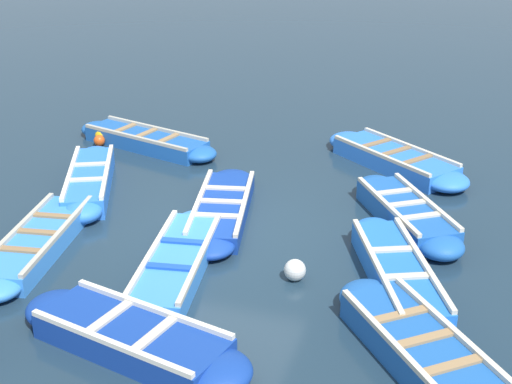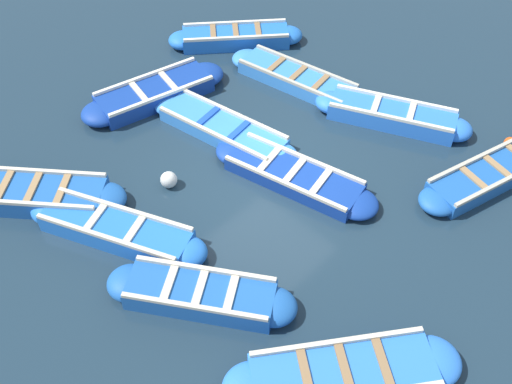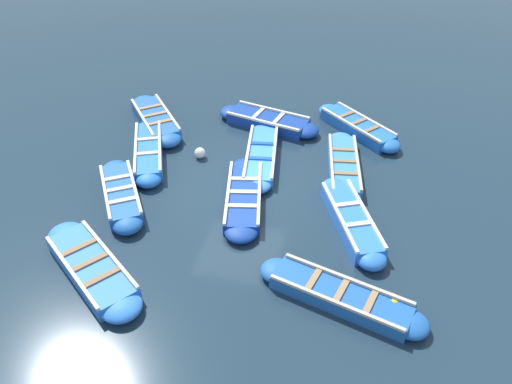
{
  "view_description": "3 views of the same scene",
  "coord_description": "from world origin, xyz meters",
  "views": [
    {
      "loc": [
        -10.59,
        -3.9,
        5.82
      ],
      "look_at": [
        0.86,
        -0.27,
        0.44
      ],
      "focal_mm": 50.0,
      "sensor_mm": 36.0,
      "label": 1
    },
    {
      "loc": [
        5.91,
        -6.42,
        8.89
      ],
      "look_at": [
        0.36,
        -0.67,
        0.29
      ],
      "focal_mm": 42.0,
      "sensor_mm": 36.0,
      "label": 2
    },
    {
      "loc": [
        10.84,
        3.13,
        8.55
      ],
      "look_at": [
        0.24,
        0.56,
        0.16
      ],
      "focal_mm": 35.0,
      "sensor_mm": 36.0,
      "label": 3
    }
  ],
  "objects": [
    {
      "name": "ground_plane",
      "position": [
        0.0,
        0.0,
        0.0
      ],
      "size": [
        120.0,
        120.0,
        0.0
      ],
      "primitive_type": "plane",
      "color": "#1C303F"
    },
    {
      "name": "boat_far_corner",
      "position": [
        3.43,
        3.21,
        0.17
      ],
      "size": [
        1.76,
        3.93,
        0.4
      ],
      "color": "#1E59AD",
      "rests_on": "ground"
    },
    {
      "name": "boat_stern_in",
      "position": [
        -2.79,
        -3.68,
        0.2
      ],
      "size": [
        3.38,
        2.97,
        0.46
      ],
      "color": "#1E59AD",
      "rests_on": "ground"
    },
    {
      "name": "boat_bow_out",
      "position": [
        -3.92,
        3.0,
        0.2
      ],
      "size": [
        2.86,
        3.13,
        0.45
      ],
      "color": "blue",
      "rests_on": "ground"
    },
    {
      "name": "boat_inner_gap",
      "position": [
        0.52,
        0.28,
        0.16
      ],
      "size": [
        3.79,
        1.6,
        0.37
      ],
      "color": "navy",
      "rests_on": "ground"
    },
    {
      "name": "boat_alongside",
      "position": [
        -3.63,
        0.03,
        0.19
      ],
      "size": [
        1.68,
        3.72,
        0.44
      ],
      "color": "navy",
      "rests_on": "ground"
    },
    {
      "name": "boat_outer_left",
      "position": [
        -0.91,
        -3.12,
        0.2
      ],
      "size": [
        3.67,
        2.12,
        0.45
      ],
      "color": "blue",
      "rests_on": "ground"
    },
    {
      "name": "boat_near_quay",
      "position": [
        1.28,
        -2.99,
        0.2
      ],
      "size": [
        3.23,
        2.48,
        0.45
      ],
      "color": "#1E59AD",
      "rests_on": "ground"
    },
    {
      "name": "boat_tucked",
      "position": [
        -1.59,
        2.79,
        0.16
      ],
      "size": [
        3.81,
        1.34,
        0.39
      ],
      "color": "#3884E0",
      "rests_on": "ground"
    },
    {
      "name": "boat_end_of_row",
      "position": [
        0.86,
        3.22,
        0.2
      ],
      "size": [
        3.54,
        2.12,
        0.46
      ],
      "color": "blue",
      "rests_on": "ground"
    },
    {
      "name": "boat_broadside",
      "position": [
        -1.57,
        0.28,
        0.16
      ],
      "size": [
        3.87,
        1.38,
        0.38
      ],
      "color": "#3884E0",
      "rests_on": "ground"
    },
    {
      "name": "boat_centre",
      "position": [
        3.94,
        -2.43,
        0.18
      ],
      "size": [
        3.02,
        3.59,
        0.42
      ],
      "color": "blue",
      "rests_on": "ground"
    },
    {
      "name": "buoy_orange_near",
      "position": [
        3.2,
        4.31,
        0.13
      ],
      "size": [
        0.26,
        0.26,
        0.26
      ],
      "primitive_type": "sphere",
      "color": "#E05119",
      "rests_on": "ground"
    },
    {
      "name": "buoy_yellow_far",
      "position": [
        3.42,
        4.34,
        0.17
      ],
      "size": [
        0.34,
        0.34,
        0.34
      ],
      "primitive_type": "sphere",
      "color": "#EAB214",
      "rests_on": "ground"
    },
    {
      "name": "buoy_white_drifting",
      "position": [
        -1.23,
        -1.57,
        0.17
      ],
      "size": [
        0.35,
        0.35,
        0.35
      ],
      "primitive_type": "sphere",
      "color": "silver",
      "rests_on": "ground"
    }
  ]
}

